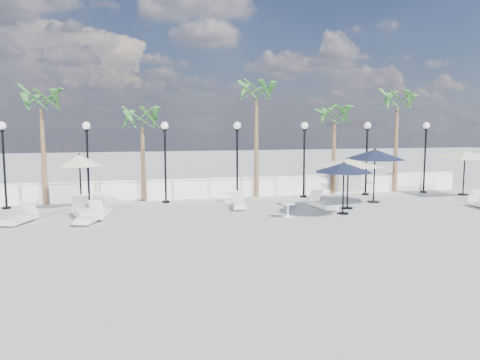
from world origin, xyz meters
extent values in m
plane|color=#9D9D98|center=(0.00, 0.00, 0.00)|extent=(100.00, 100.00, 0.00)
cube|color=white|center=(0.00, 7.50, 0.45)|extent=(26.00, 0.30, 0.90)
cube|color=white|center=(0.00, 7.50, 0.97)|extent=(26.00, 0.12, 0.08)
cylinder|color=black|center=(-10.50, 6.50, 0.05)|extent=(0.36, 0.36, 0.10)
cylinder|color=black|center=(-10.50, 6.50, 1.75)|extent=(0.10, 0.10, 3.50)
cylinder|color=black|center=(-10.50, 6.50, 3.45)|extent=(0.18, 0.18, 0.10)
sphere|color=white|center=(-10.50, 6.50, 3.66)|extent=(0.36, 0.36, 0.36)
cylinder|color=black|center=(-7.00, 6.50, 0.05)|extent=(0.36, 0.36, 0.10)
cylinder|color=black|center=(-7.00, 6.50, 1.75)|extent=(0.10, 0.10, 3.50)
cylinder|color=black|center=(-7.00, 6.50, 3.45)|extent=(0.18, 0.18, 0.10)
sphere|color=white|center=(-7.00, 6.50, 3.66)|extent=(0.36, 0.36, 0.36)
cylinder|color=black|center=(-3.50, 6.50, 0.05)|extent=(0.36, 0.36, 0.10)
cylinder|color=black|center=(-3.50, 6.50, 1.75)|extent=(0.10, 0.10, 3.50)
cylinder|color=black|center=(-3.50, 6.50, 3.45)|extent=(0.18, 0.18, 0.10)
sphere|color=white|center=(-3.50, 6.50, 3.66)|extent=(0.36, 0.36, 0.36)
cylinder|color=black|center=(0.00, 6.50, 0.05)|extent=(0.36, 0.36, 0.10)
cylinder|color=black|center=(0.00, 6.50, 1.75)|extent=(0.10, 0.10, 3.50)
cylinder|color=black|center=(0.00, 6.50, 3.45)|extent=(0.18, 0.18, 0.10)
sphere|color=white|center=(0.00, 6.50, 3.66)|extent=(0.36, 0.36, 0.36)
cylinder|color=black|center=(3.50, 6.50, 0.05)|extent=(0.36, 0.36, 0.10)
cylinder|color=black|center=(3.50, 6.50, 1.75)|extent=(0.10, 0.10, 3.50)
cylinder|color=black|center=(3.50, 6.50, 3.45)|extent=(0.18, 0.18, 0.10)
sphere|color=white|center=(3.50, 6.50, 3.66)|extent=(0.36, 0.36, 0.36)
cylinder|color=black|center=(7.00, 6.50, 0.05)|extent=(0.36, 0.36, 0.10)
cylinder|color=black|center=(7.00, 6.50, 1.75)|extent=(0.10, 0.10, 3.50)
cylinder|color=black|center=(7.00, 6.50, 3.45)|extent=(0.18, 0.18, 0.10)
sphere|color=white|center=(7.00, 6.50, 3.66)|extent=(0.36, 0.36, 0.36)
cylinder|color=black|center=(10.50, 6.50, 0.05)|extent=(0.36, 0.36, 0.10)
cylinder|color=black|center=(10.50, 6.50, 1.75)|extent=(0.10, 0.10, 3.50)
cylinder|color=black|center=(10.50, 6.50, 3.45)|extent=(0.18, 0.18, 0.10)
sphere|color=white|center=(10.50, 6.50, 3.66)|extent=(0.36, 0.36, 0.36)
cone|color=brown|center=(-9.00, 7.30, 2.20)|extent=(0.28, 0.28, 4.40)
cone|color=brown|center=(-4.50, 7.30, 1.80)|extent=(0.28, 0.28, 3.60)
cone|color=brown|center=(1.20, 7.30, 2.50)|extent=(0.28, 0.28, 5.00)
cone|color=brown|center=(5.50, 7.30, 1.90)|extent=(0.28, 0.28, 3.80)
cone|color=brown|center=(9.20, 7.30, 2.30)|extent=(0.28, 0.28, 4.60)
cube|color=white|center=(-9.23, 2.98, 0.13)|extent=(1.13, 1.75, 0.09)
cube|color=white|center=(-9.31, 2.77, 0.23)|extent=(0.90, 1.24, 0.09)
cube|color=white|center=(-8.98, 3.60, 0.47)|extent=(0.63, 0.56, 0.52)
cube|color=white|center=(-7.00, 3.62, 0.16)|extent=(1.13, 2.05, 0.11)
cube|color=white|center=(-6.93, 3.36, 0.27)|extent=(0.92, 1.43, 0.11)
cube|color=white|center=(-7.20, 4.38, 0.55)|extent=(0.71, 0.60, 0.61)
cube|color=white|center=(-6.70, 2.56, 0.14)|extent=(1.09, 1.87, 0.10)
cube|color=white|center=(-6.77, 2.33, 0.25)|extent=(0.88, 1.31, 0.10)
cube|color=white|center=(-6.49, 3.25, 0.50)|extent=(0.66, 0.57, 0.56)
cube|color=white|center=(-6.43, 3.49, 0.17)|extent=(0.95, 2.15, 0.11)
cube|color=white|center=(-6.47, 3.21, 0.29)|extent=(0.82, 1.47, 0.11)
cube|color=white|center=(-6.33, 4.32, 0.58)|extent=(0.71, 0.57, 0.65)
cube|color=white|center=(-0.46, 4.17, 0.13)|extent=(0.82, 1.70, 0.09)
cube|color=white|center=(-0.50, 3.95, 0.23)|extent=(0.69, 1.17, 0.09)
cube|color=white|center=(-0.34, 4.82, 0.46)|extent=(0.57, 0.47, 0.51)
cube|color=white|center=(3.11, 3.16, 0.15)|extent=(0.74, 1.85, 0.10)
cube|color=white|center=(3.13, 2.91, 0.25)|extent=(0.65, 1.26, 0.10)
cube|color=white|center=(3.06, 3.89, 0.51)|extent=(0.60, 0.47, 0.57)
cube|color=white|center=(10.14, 2.21, 0.50)|extent=(0.57, 0.44, 0.55)
cylinder|color=white|center=(-0.59, 6.16, 0.01)|extent=(0.34, 0.34, 0.03)
cylinder|color=white|center=(-0.59, 6.16, 0.21)|extent=(0.05, 0.05, 0.41)
cylinder|color=white|center=(-0.59, 6.16, 0.42)|extent=(0.45, 0.45, 0.03)
cylinder|color=white|center=(1.00, 1.84, 0.02)|extent=(0.44, 0.44, 0.03)
cylinder|color=white|center=(1.00, 1.84, 0.26)|extent=(0.07, 0.07, 0.53)
cylinder|color=white|center=(1.00, 1.84, 0.54)|extent=(0.57, 0.57, 0.03)
cylinder|color=black|center=(3.44, 1.90, 0.03)|extent=(0.49, 0.49, 0.05)
cylinder|color=black|center=(3.44, 1.90, 1.05)|extent=(0.06, 0.06, 2.10)
cone|color=black|center=(3.44, 1.90, 1.95)|extent=(2.46, 2.46, 0.39)
sphere|color=black|center=(3.44, 1.90, 2.17)|extent=(0.07, 0.07, 0.07)
cylinder|color=black|center=(6.20, 4.26, 0.03)|extent=(0.58, 0.58, 0.06)
cylinder|color=black|center=(6.20, 4.26, 1.24)|extent=(0.07, 0.07, 2.49)
cone|color=black|center=(6.20, 4.26, 2.30)|extent=(2.90, 2.90, 0.47)
sphere|color=black|center=(6.20, 4.26, 2.56)|extent=(0.08, 0.08, 0.08)
cylinder|color=black|center=(4.19, 3.00, 0.03)|extent=(0.50, 0.50, 0.06)
cylinder|color=black|center=(4.19, 3.00, 1.10)|extent=(0.07, 0.07, 2.19)
pyramid|color=#BEB497|center=(4.19, 3.00, 2.22)|extent=(4.85, 4.85, 0.33)
cylinder|color=black|center=(12.00, 5.24, 0.03)|extent=(0.53, 0.53, 0.06)
cylinder|color=black|center=(12.00, 5.24, 1.14)|extent=(0.07, 0.07, 2.29)
pyramid|color=#BEB497|center=(12.00, 5.24, 2.31)|extent=(4.97, 4.97, 0.36)
cylinder|color=black|center=(-7.32, 6.20, 0.03)|extent=(0.62, 0.62, 0.07)
cylinder|color=black|center=(-7.32, 6.20, 1.16)|extent=(0.08, 0.08, 2.31)
cone|color=#BEB497|center=(-7.32, 6.20, 2.12)|extent=(1.98, 1.98, 0.50)
sphere|color=black|center=(-7.32, 6.20, 2.39)|extent=(0.09, 0.09, 0.09)
camera|label=1|loc=(-5.27, -15.76, 3.71)|focal=35.00mm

